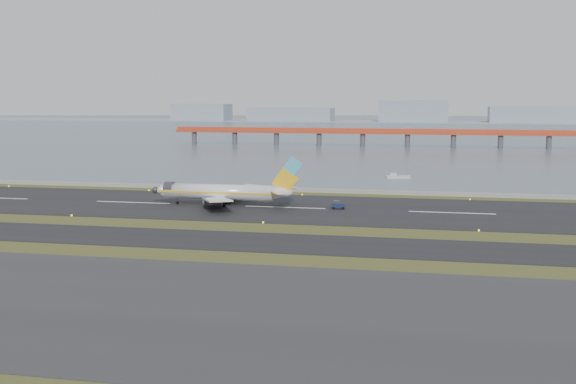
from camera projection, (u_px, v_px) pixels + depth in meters
name	position (u px, v px, depth m)	size (l,w,h in m)	color
ground	(254.00, 230.00, 147.94)	(1000.00, 1000.00, 0.00)	#2F4117
apron_strip	(150.00, 305.00, 94.59)	(1000.00, 50.00, 0.10)	#2B2B2E
taxiway_strip	(239.00, 241.00, 136.30)	(1000.00, 18.00, 0.10)	black
runway_strip	(285.00, 208.00, 177.03)	(1000.00, 45.00, 0.10)	black
seawall	(307.00, 190.00, 206.07)	(1000.00, 2.50, 1.00)	#989893
bay_water	(394.00, 129.00, 594.13)	(1400.00, 800.00, 1.30)	#465864
red_pier	(408.00, 133.00, 385.40)	(260.00, 5.00, 10.20)	#BC3E20
far_shoreline	(417.00, 116.00, 745.75)	(1400.00, 80.00, 60.50)	#919CAB
airliner	(225.00, 192.00, 179.51)	(38.52, 32.89, 12.80)	white
pushback_tug	(338.00, 205.00, 174.59)	(3.42, 2.25, 2.07)	#16203C
workboat_near	(397.00, 177.00, 239.27)	(8.22, 4.30, 1.91)	silver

